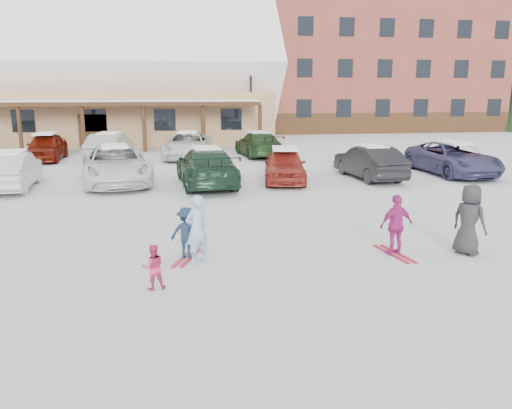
{
  "coord_description": "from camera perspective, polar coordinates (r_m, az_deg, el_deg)",
  "views": [
    {
      "loc": [
        -1.5,
        -10.7,
        3.72
      ],
      "look_at": [
        0.3,
        1.0,
        1.0
      ],
      "focal_mm": 35.0,
      "sensor_mm": 36.0,
      "label": 1
    }
  ],
  "objects": [
    {
      "name": "forested_hillside",
      "position": [
        96.92,
        -8.34,
        21.9
      ],
      "size": [
        300.0,
        70.0,
        38.0
      ],
      "primitive_type": "cube",
      "color": "black",
      "rests_on": "ground"
    },
    {
      "name": "adult_skier",
      "position": [
        10.91,
        -6.8,
        -2.86
      ],
      "size": [
        0.67,
        0.62,
        1.54
      ],
      "primitive_type": "imported",
      "rotation": [
        0.0,
        0.0,
        3.73
      ],
      "color": "#8BADCB",
      "rests_on": "ground"
    },
    {
      "name": "day_lodge",
      "position": [
        39.38,
        -20.21,
        12.51
      ],
      "size": [
        29.12,
        12.5,
        10.38
      ],
      "color": "tan",
      "rests_on": "ground"
    },
    {
      "name": "parked_car_2",
      "position": [
        21.0,
        -15.75,
        4.39
      ],
      "size": [
        3.45,
        5.9,
        1.54
      ],
      "primitive_type": "imported",
      "rotation": [
        0.0,
        0.0,
        0.17
      ],
      "color": "white",
      "rests_on": "ground"
    },
    {
      "name": "conifer_4",
      "position": [
        66.95,
        24.09,
        14.29
      ],
      "size": [
        5.06,
        5.06,
        11.73
      ],
      "color": "black",
      "rests_on": "ground"
    },
    {
      "name": "skis_child_navy",
      "position": [
        11.5,
        -7.86,
        -5.99
      ],
      "size": [
        0.67,
        1.38,
        0.03
      ],
      "primitive_type": "cube",
      "rotation": [
        0.0,
        0.0,
        2.79
      ],
      "color": "#AF1926",
      "rests_on": "ground"
    },
    {
      "name": "bystander_dark",
      "position": [
        12.43,
        23.19,
        -1.6
      ],
      "size": [
        0.84,
        0.96,
        1.65
      ],
      "primitive_type": "imported",
      "rotation": [
        0.0,
        0.0,
        2.07
      ],
      "color": "#29292C",
      "rests_on": "ground"
    },
    {
      "name": "parked_car_8",
      "position": [
        29.27,
        -22.85,
        6.08
      ],
      "size": [
        1.84,
        4.32,
        1.45
      ],
      "primitive_type": "imported",
      "rotation": [
        0.0,
        0.0,
        0.03
      ],
      "color": "#671508",
      "rests_on": "ground"
    },
    {
      "name": "toddler_red",
      "position": [
        9.74,
        -11.66,
        -7.01
      ],
      "size": [
        0.48,
        0.4,
        0.89
      ],
      "primitive_type": "imported",
      "rotation": [
        0.0,
        0.0,
        3.31
      ],
      "color": "#CA2F59",
      "rests_on": "ground"
    },
    {
      "name": "skis_child_magenta",
      "position": [
        12.05,
        15.53,
        -5.45
      ],
      "size": [
        0.45,
        1.41,
        0.03
      ],
      "primitive_type": "cube",
      "rotation": [
        0.0,
        0.0,
        3.32
      ],
      "color": "#AF1926",
      "rests_on": "ground"
    },
    {
      "name": "lamp_post",
      "position": [
        35.13,
        -0.59,
        12.14
      ],
      "size": [
        0.5,
        0.25,
        5.65
      ],
      "color": "black",
      "rests_on": "ground"
    },
    {
      "name": "child_navy",
      "position": [
        11.32,
        -7.95,
        -3.24
      ],
      "size": [
        0.87,
        0.67,
        1.18
      ],
      "primitive_type": "imported",
      "rotation": [
        0.0,
        0.0,
        2.79
      ],
      "color": "#17263B",
      "rests_on": "ground"
    },
    {
      "name": "parked_car_9",
      "position": [
        27.7,
        -16.37,
        6.29
      ],
      "size": [
        2.14,
        4.75,
        1.51
      ],
      "primitive_type": "imported",
      "rotation": [
        0.0,
        0.0,
        3.02
      ],
      "color": "#98989D",
      "rests_on": "ground"
    },
    {
      "name": "parked_car_10",
      "position": [
        28.13,
        -7.8,
        6.74
      ],
      "size": [
        3.07,
        5.54,
        1.47
      ],
      "primitive_type": "imported",
      "rotation": [
        0.0,
        0.0,
        -0.13
      ],
      "color": "white",
      "rests_on": "ground"
    },
    {
      "name": "parked_car_6",
      "position": [
        24.18,
        21.55,
        4.92
      ],
      "size": [
        2.58,
        5.25,
        1.43
      ],
      "primitive_type": "imported",
      "rotation": [
        0.0,
        0.0,
        0.04
      ],
      "color": "#3B3965",
      "rests_on": "ground"
    },
    {
      "name": "conifer_3",
      "position": [
        55.23,
        -0.95,
        14.4
      ],
      "size": [
        3.96,
        3.96,
        9.18
      ],
      "color": "black",
      "rests_on": "ground"
    },
    {
      "name": "parked_car_3",
      "position": [
        19.9,
        -5.68,
        4.3
      ],
      "size": [
        2.5,
        5.31,
        1.5
      ],
      "primitive_type": "imported",
      "rotation": [
        0.0,
        0.0,
        3.22
      ],
      "color": "#183423",
      "rests_on": "ground"
    },
    {
      "name": "alpine_hotel",
      "position": [
        51.42,
        9.66,
        18.26
      ],
      "size": [
        31.48,
        14.01,
        21.48
      ],
      "color": "brown",
      "rests_on": "ground"
    },
    {
      "name": "parked_car_11",
      "position": [
        28.72,
        0.26,
        6.9
      ],
      "size": [
        2.41,
        4.94,
        1.38
      ],
      "primitive_type": "imported",
      "rotation": [
        0.0,
        0.0,
        3.24
      ],
      "color": "#1E3A1A",
      "rests_on": "ground"
    },
    {
      "name": "child_magenta",
      "position": [
        11.86,
        15.73,
        -2.26
      ],
      "size": [
        0.88,
        0.49,
        1.42
      ],
      "primitive_type": "imported",
      "rotation": [
        0.0,
        0.0,
        3.32
      ],
      "color": "#AE2278",
      "rests_on": "ground"
    },
    {
      "name": "ground",
      "position": [
        11.43,
        -0.73,
        -6.06
      ],
      "size": [
        160.0,
        160.0,
        0.0
      ],
      "primitive_type": "plane",
      "color": "silver",
      "rests_on": "ground"
    },
    {
      "name": "parked_car_1",
      "position": [
        21.2,
        -26.21,
        3.48
      ],
      "size": [
        1.88,
        4.48,
        1.44
      ],
      "primitive_type": "imported",
      "rotation": [
        0.0,
        0.0,
        3.23
      ],
      "color": "silver",
      "rests_on": "ground"
    },
    {
      "name": "parked_car_4",
      "position": [
        20.68,
        3.28,
        4.52
      ],
      "size": [
        2.3,
        4.3,
        1.39
      ],
      "primitive_type": "imported",
      "rotation": [
        0.0,
        0.0,
        -0.17
      ],
      "color": "maroon",
      "rests_on": "ground"
    },
    {
      "name": "parked_car_5",
      "position": [
        21.94,
        12.82,
        4.73
      ],
      "size": [
        1.94,
        4.41,
        1.41
      ],
      "primitive_type": "imported",
      "rotation": [
        0.0,
        0.0,
        3.25
      ],
      "color": "black",
      "rests_on": "ground"
    }
  ]
}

